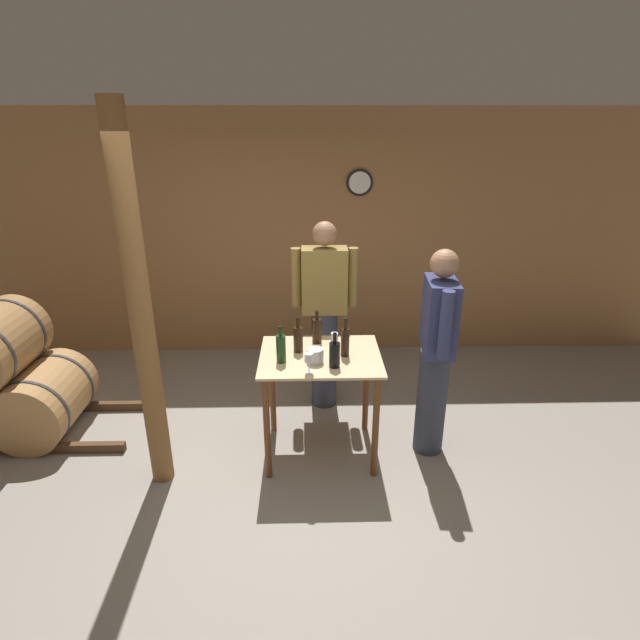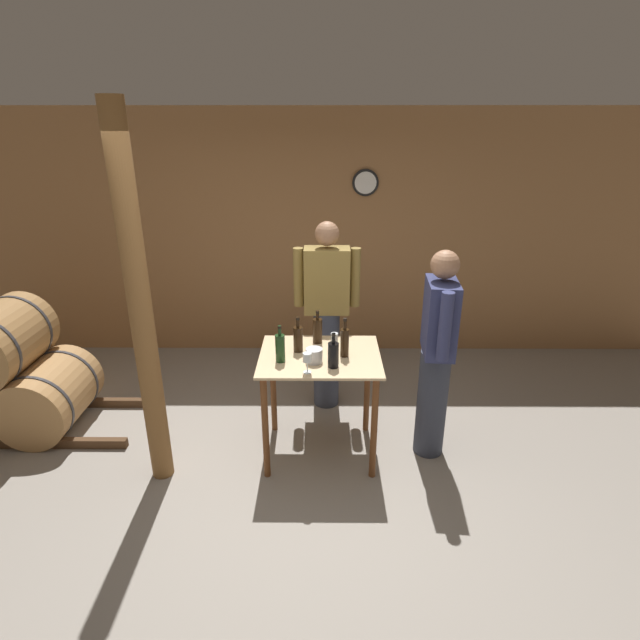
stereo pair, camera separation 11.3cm
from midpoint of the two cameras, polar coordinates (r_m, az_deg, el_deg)
The scene contains 15 objects.
ground_plane at distance 3.92m, azimuth -1.65°, elevation -18.92°, with size 14.00×14.00×0.00m, color gray.
back_wall at distance 5.62m, azimuth -0.93°, elevation 9.46°, with size 8.40×0.08×2.70m.
barrel_rack at distance 5.09m, azimuth -31.41°, elevation -5.75°, with size 2.16×0.81×1.16m.
tasting_table at distance 3.91m, azimuth 0.82°, elevation -6.40°, with size 0.93×0.74×0.88m.
wooden_post at distance 3.58m, azimuth -18.97°, elevation 0.93°, with size 0.16×0.16×2.70m.
wine_bottle_far_left at distance 3.70m, azimuth -3.70°, elevation -3.15°, with size 0.07×0.07×0.29m.
wine_bottle_left at distance 3.85m, azimuth -1.68°, elevation -2.11°, with size 0.07×0.07×0.28m.
wine_bottle_center at distance 4.00m, azimuth 0.52°, elevation -1.17°, with size 0.08×0.08×0.27m.
wine_bottle_right at distance 3.62m, azimuth 2.43°, elevation -3.95°, with size 0.08×0.08×0.27m.
wine_bottle_far_right at distance 3.77m, azimuth 3.69°, elevation -2.47°, with size 0.07×0.07×0.31m.
wine_glass_near_left at distance 3.53m, azimuth -0.55°, elevation -4.40°, with size 0.06×0.06×0.15m.
wine_glass_near_center at distance 3.85m, azimuth 2.50°, elevation -2.13°, with size 0.06×0.06×0.15m.
ice_bucket at distance 3.70m, azimuth 0.20°, elevation -4.07°, with size 0.13×0.13×0.11m.
person_host at distance 4.52m, azimuth 1.48°, elevation 0.84°, with size 0.59×0.24×1.76m.
person_visitor_with_scarf at distance 3.95m, azimuth 14.00°, elevation -3.61°, with size 0.25×0.59×1.70m.
Camera 2 is at (0.18, -2.96, 2.56)m, focal length 28.00 mm.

